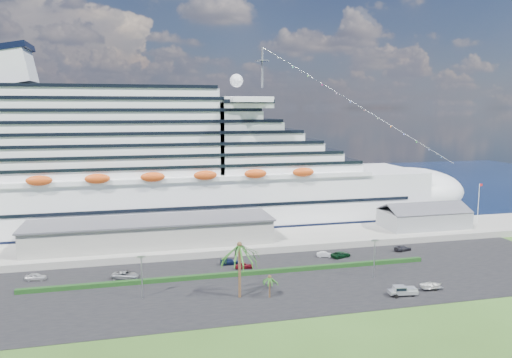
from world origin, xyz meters
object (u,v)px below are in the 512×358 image
object	(u,v)px
cruise_ship	(159,173)
boat_trailer	(432,285)
parked_car_3	(230,262)
pickup_truck	(402,290)

from	to	relation	value
cruise_ship	boat_trailer	world-z (taller)	cruise_ship
boat_trailer	parked_car_3	bearing A→B (deg)	144.32
parked_car_3	boat_trailer	bearing A→B (deg)	-120.88
pickup_truck	boat_trailer	bearing A→B (deg)	10.21
pickup_truck	boat_trailer	world-z (taller)	pickup_truck
parked_car_3	boat_trailer	distance (m)	43.93
cruise_ship	boat_trailer	xyz separation A→B (m)	(49.27, -65.45, -15.56)
parked_car_3	cruise_ship	bearing A→B (deg)	23.63
pickup_truck	boat_trailer	size ratio (longest dim) A/B	1.07
parked_car_3	pickup_truck	size ratio (longest dim) A/B	0.81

